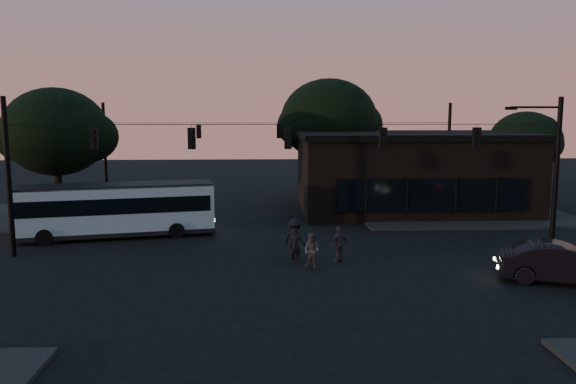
{
  "coord_description": "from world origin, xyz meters",
  "views": [
    {
      "loc": [
        -1.13,
        -22.4,
        6.72
      ],
      "look_at": [
        0.0,
        4.0,
        3.0
      ],
      "focal_mm": 35.0,
      "sensor_mm": 36.0,
      "label": 1
    }
  ],
  "objects_px": {
    "building": "(410,171)",
    "pedestrian_a": "(295,246)",
    "pedestrian_b": "(312,251)",
    "pedestrian_d": "(295,239)",
    "bus": "(117,207)",
    "car": "(562,263)",
    "pedestrian_c": "(339,244)"
  },
  "relations": [
    {
      "from": "pedestrian_c",
      "to": "pedestrian_b",
      "type": "bearing_deg",
      "value": 4.05
    },
    {
      "from": "building",
      "to": "pedestrian_b",
      "type": "bearing_deg",
      "value": -118.97
    },
    {
      "from": "pedestrian_d",
      "to": "pedestrian_a",
      "type": "bearing_deg",
      "value": 127.52
    },
    {
      "from": "pedestrian_a",
      "to": "building",
      "type": "bearing_deg",
      "value": 50.58
    },
    {
      "from": "pedestrian_b",
      "to": "pedestrian_c",
      "type": "height_order",
      "value": "pedestrian_c"
    },
    {
      "from": "car",
      "to": "pedestrian_c",
      "type": "distance_m",
      "value": 9.17
    },
    {
      "from": "bus",
      "to": "car",
      "type": "bearing_deg",
      "value": -37.23
    },
    {
      "from": "pedestrian_a",
      "to": "car",
      "type": "bearing_deg",
      "value": -25.1
    },
    {
      "from": "building",
      "to": "pedestrian_c",
      "type": "height_order",
      "value": "building"
    },
    {
      "from": "car",
      "to": "pedestrian_d",
      "type": "height_order",
      "value": "pedestrian_d"
    },
    {
      "from": "building",
      "to": "pedestrian_c",
      "type": "distance_m",
      "value": 15.29
    },
    {
      "from": "building",
      "to": "bus",
      "type": "distance_m",
      "value": 19.82
    },
    {
      "from": "building",
      "to": "pedestrian_d",
      "type": "bearing_deg",
      "value": -123.67
    },
    {
      "from": "building",
      "to": "pedestrian_b",
      "type": "xyz_separation_m",
      "value": [
        -8.08,
        -14.58,
        -1.94
      ]
    },
    {
      "from": "building",
      "to": "car",
      "type": "xyz_separation_m",
      "value": [
        1.7,
        -17.16,
        -1.91
      ]
    },
    {
      "from": "pedestrian_a",
      "to": "pedestrian_b",
      "type": "relative_size",
      "value": 1.02
    },
    {
      "from": "bus",
      "to": "pedestrian_d",
      "type": "xyz_separation_m",
      "value": [
        9.43,
        -5.14,
        -0.68
      ]
    },
    {
      "from": "pedestrian_b",
      "to": "pedestrian_c",
      "type": "relative_size",
      "value": 0.94
    },
    {
      "from": "bus",
      "to": "pedestrian_c",
      "type": "height_order",
      "value": "bus"
    },
    {
      "from": "pedestrian_a",
      "to": "pedestrian_b",
      "type": "bearing_deg",
      "value": -58.54
    },
    {
      "from": "pedestrian_a",
      "to": "pedestrian_d",
      "type": "xyz_separation_m",
      "value": [
        0.06,
        0.64,
        0.17
      ]
    },
    {
      "from": "car",
      "to": "pedestrian_a",
      "type": "relative_size",
      "value": 3.08
    },
    {
      "from": "pedestrian_a",
      "to": "pedestrian_c",
      "type": "distance_m",
      "value": 2.02
    },
    {
      "from": "building",
      "to": "pedestrian_a",
      "type": "distance_m",
      "value": 16.39
    },
    {
      "from": "bus",
      "to": "pedestrian_a",
      "type": "distance_m",
      "value": 11.04
    },
    {
      "from": "pedestrian_b",
      "to": "pedestrian_c",
      "type": "xyz_separation_m",
      "value": [
        1.32,
        0.99,
        0.05
      ]
    },
    {
      "from": "car",
      "to": "pedestrian_c",
      "type": "height_order",
      "value": "pedestrian_c"
    },
    {
      "from": "building",
      "to": "pedestrian_c",
      "type": "relative_size",
      "value": 9.42
    },
    {
      "from": "bus",
      "to": "pedestrian_d",
      "type": "bearing_deg",
      "value": -40.86
    },
    {
      "from": "pedestrian_a",
      "to": "pedestrian_c",
      "type": "xyz_separation_m",
      "value": [
        2.01,
        0.12,
        0.03
      ]
    },
    {
      "from": "building",
      "to": "car",
      "type": "bearing_deg",
      "value": -84.36
    },
    {
      "from": "pedestrian_a",
      "to": "pedestrian_b",
      "type": "distance_m",
      "value": 1.11
    }
  ]
}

